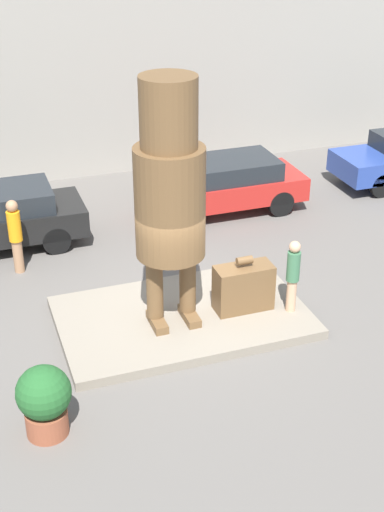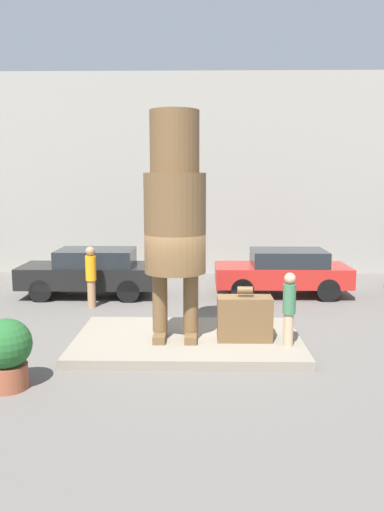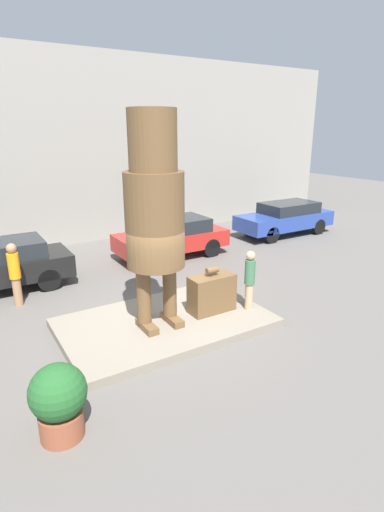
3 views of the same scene
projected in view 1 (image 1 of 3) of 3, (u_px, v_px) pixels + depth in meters
name	position (u px, v px, depth m)	size (l,w,h in m)	color
ground_plane	(182.00, 321.00, 14.48)	(60.00, 60.00, 0.00)	#605B56
pedestal	(182.00, 317.00, 14.43)	(4.98, 3.08, 0.19)	gray
building_backdrop	(82.00, 46.00, 20.04)	(28.00, 0.60, 7.60)	gray
statue_figure	(170.00, 187.00, 12.86)	(1.31, 1.31, 4.85)	brown
giant_suitcase	(243.00, 287.00, 14.34)	(1.17, 0.53, 1.18)	brown
tourist	(293.00, 273.00, 14.10)	(0.27, 0.27, 1.56)	tan
parked_car_red	(227.00, 183.00, 18.96)	(4.15, 1.75, 1.45)	#B2231E
planter_pot	(44.00, 399.00, 11.26)	(0.89, 0.89, 1.26)	brown
worker_hivis	(15.00, 233.00, 15.87)	(0.30, 0.30, 1.76)	#A87A56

